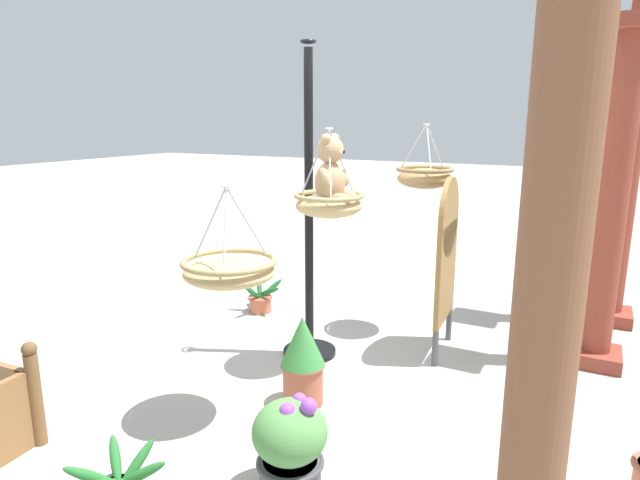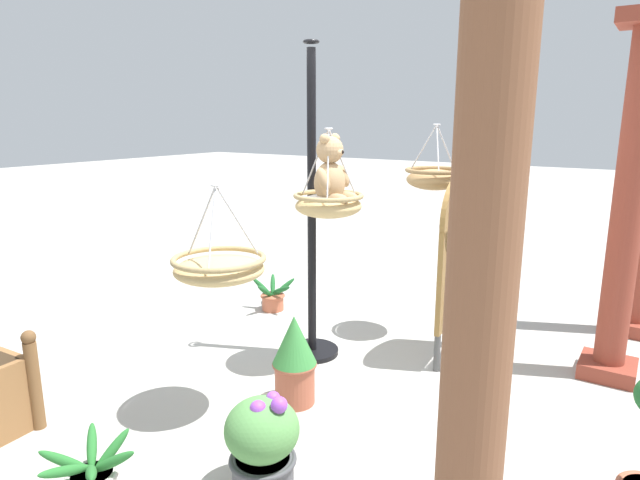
% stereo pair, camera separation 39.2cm
% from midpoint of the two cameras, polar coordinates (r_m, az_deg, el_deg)
% --- Properties ---
extents(ground_plane, '(40.00, 40.00, 0.00)m').
position_cam_midpoint_polar(ground_plane, '(4.43, -3.17, -13.09)').
color(ground_plane, '#ADAAA3').
extents(display_pole_central, '(0.44, 0.44, 2.50)m').
position_cam_midpoint_polar(display_pole_central, '(4.35, -3.74, -2.56)').
color(display_pole_central, black).
rests_on(display_pole_central, ground).
extents(hanging_basket_with_teddy, '(0.52, 0.52, 0.66)m').
position_cam_midpoint_polar(hanging_basket_with_teddy, '(3.99, -1.87, 3.87)').
color(hanging_basket_with_teddy, tan).
extents(teddy_bear, '(0.35, 0.31, 0.51)m').
position_cam_midpoint_polar(teddy_bear, '(3.95, -1.59, 7.00)').
color(teddy_bear, tan).
extents(hanging_basket_left_high, '(0.50, 0.50, 0.56)m').
position_cam_midpoint_polar(hanging_basket_left_high, '(4.76, 8.73, 6.66)').
color(hanging_basket_left_high, '#A37F51').
extents(hanging_basket_right_low, '(0.60, 0.60, 0.62)m').
position_cam_midpoint_polar(hanging_basket_right_low, '(3.40, -12.88, -3.15)').
color(hanging_basket_right_low, tan).
extents(greenhouse_pillar_left, '(0.41, 0.41, 2.65)m').
position_cam_midpoint_polar(greenhouse_pillar_left, '(4.54, 26.48, 3.09)').
color(greenhouse_pillar_left, brown).
rests_on(greenhouse_pillar_left, ground).
extents(greenhouse_pillar_right, '(0.43, 0.43, 3.09)m').
position_cam_midpoint_polar(greenhouse_pillar_right, '(5.60, 28.07, 6.83)').
color(greenhouse_pillar_right, brown).
rests_on(greenhouse_pillar_right, ground).
extents(greenhouse_pillar_far_back, '(0.41, 0.41, 2.75)m').
position_cam_midpoint_polar(greenhouse_pillar_far_back, '(1.81, 17.29, -7.57)').
color(greenhouse_pillar_far_back, brown).
rests_on(greenhouse_pillar_far_back, ground).
extents(potted_plant_flowering_red, '(0.47, 0.52, 0.34)m').
position_cam_midpoint_polar(potted_plant_flowering_red, '(5.55, -8.39, -6.27)').
color(potted_plant_flowering_red, '#BC6042').
rests_on(potted_plant_flowering_red, ground).
extents(potted_plant_bushy_green, '(0.39, 0.39, 0.56)m').
position_cam_midpoint_polar(potted_plant_bushy_green, '(3.00, -7.19, -20.88)').
color(potted_plant_bushy_green, '#4C4C51').
rests_on(potted_plant_bushy_green, ground).
extents(potted_plant_small_succulent, '(0.31, 0.31, 0.64)m').
position_cam_midpoint_polar(potted_plant_small_succulent, '(3.76, -4.91, -12.55)').
color(potted_plant_small_succulent, '#AD563D').
rests_on(potted_plant_small_succulent, ground).
extents(display_sign_board, '(0.65, 0.08, 1.49)m').
position_cam_midpoint_polar(display_sign_board, '(4.43, 10.89, -1.21)').
color(display_sign_board, olive).
rests_on(display_sign_board, ground).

